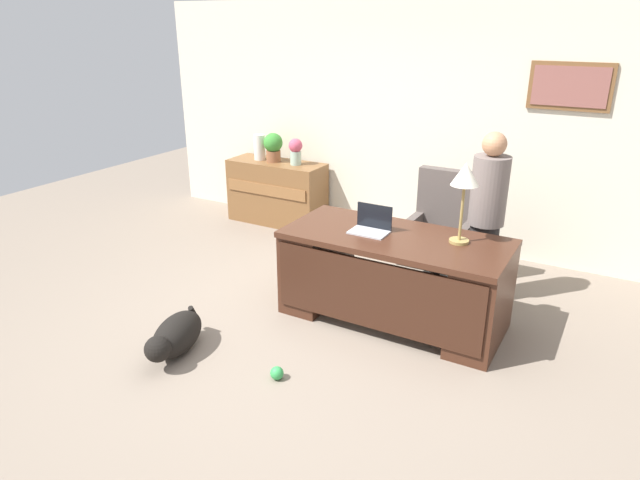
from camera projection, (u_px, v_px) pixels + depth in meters
The scene contains 13 objects.
ground_plane at pixel (301, 334), 4.72m from camera, with size 12.00×12.00×0.00m, color gray.
back_wall at pixel (421, 126), 6.32m from camera, with size 7.00×0.16×2.70m.
desk at pixel (393, 276), 4.78m from camera, with size 1.88×0.86×0.79m.
credenza at pixel (277, 192), 7.19m from camera, with size 1.26×0.50×0.80m.
armchair at pixel (440, 237), 5.45m from camera, with size 0.60×0.59×1.13m.
person_standing at pixel (486, 218), 5.01m from camera, with size 0.32×0.32×1.59m.
dog_lying at pixel (175, 336), 4.39m from camera, with size 0.43×0.74×0.30m.
laptop at pixel (371, 225), 4.75m from camera, with size 0.32×0.22×0.23m.
desk_lamp at pixel (465, 180), 4.34m from camera, with size 0.22×0.22×0.66m.
vase_with_flowers at pixel (296, 150), 6.85m from camera, with size 0.17×0.17×0.32m.
vase_empty at pixel (260, 147), 7.11m from camera, with size 0.14×0.14×0.32m, color silver.
potted_plant at pixel (273, 146), 6.99m from camera, with size 0.24×0.24×0.36m.
dog_toy_ball at pixel (277, 373), 4.11m from camera, with size 0.10×0.10×0.10m, color green.
Camera 1 is at (2.17, -3.48, 2.47)m, focal length 31.41 mm.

